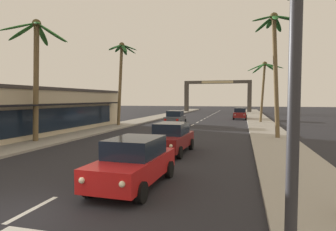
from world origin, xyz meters
name	(u,v)px	position (x,y,z in m)	size (l,w,h in m)	color
ground_plane	(15,219)	(0.00, 0.00, 0.00)	(220.00, 220.00, 0.00)	#232328
sidewalk_right	(269,133)	(7.80, 20.00, 0.07)	(3.20, 110.00, 0.14)	#9E998E
sidewalk_left	(104,129)	(-7.80, 20.00, 0.07)	(3.20, 110.00, 0.14)	#9E998E
lane_markings	(185,131)	(0.41, 20.16, 0.00)	(4.28, 87.83, 0.01)	silver
sedan_lead_at_stop_bar	(134,162)	(1.94, 3.33, 0.85)	(2.08, 4.50, 1.68)	red
sedan_third_in_queue	(171,138)	(1.69, 9.64, 0.85)	(2.06, 4.49, 1.68)	maroon
sedan_oncoming_far	(175,118)	(-1.87, 25.99, 0.85)	(2.00, 4.47, 1.68)	#4C515B
sedan_parked_nearest_kerb	(240,113)	(5.23, 37.78, 0.85)	(2.02, 4.48, 1.68)	maroon
palm_left_second	(37,57)	(-8.02, 10.86, 5.89)	(4.43, 4.43, 8.39)	brown
palm_left_third	(121,67)	(-7.42, 23.43, 6.53)	(3.43, 3.26, 9.20)	brown
palm_right_second	(275,49)	(7.82, 16.79, 6.70)	(3.38, 3.37, 9.36)	brown
palm_right_third	(264,77)	(8.09, 31.70, 5.72)	(4.33, 3.84, 7.65)	brown
storefront_strip_left	(19,111)	(-12.53, 14.14, 1.98)	(8.34, 23.66, 3.96)	beige
town_gateway_arch	(217,92)	(0.00, 59.72, 4.61)	(14.99, 0.90, 7.14)	#423D38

